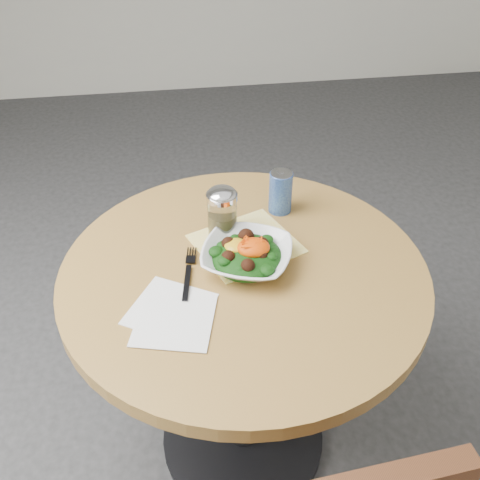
{
  "coord_description": "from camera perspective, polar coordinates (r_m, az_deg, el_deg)",
  "views": [
    {
      "loc": [
        -0.16,
        -0.98,
        1.6
      ],
      "look_at": [
        -0.0,
        0.03,
        0.81
      ],
      "focal_mm": 40.0,
      "sensor_mm": 36.0,
      "label": 1
    }
  ],
  "objects": [
    {
      "name": "ground",
      "position": [
        1.89,
        0.3,
        -20.38
      ],
      "size": [
        6.0,
        6.0,
        0.0
      ],
      "primitive_type": "plane",
      "color": "#2B2B2D",
      "rests_on": "ground"
    },
    {
      "name": "table",
      "position": [
        1.45,
        0.37,
        -8.79
      ],
      "size": [
        0.9,
        0.9,
        0.75
      ],
      "color": "black",
      "rests_on": "ground"
    },
    {
      "name": "cloth_napkin",
      "position": [
        1.38,
        0.63,
        -0.38
      ],
      "size": [
        0.31,
        0.29,
        0.0
      ],
      "primitive_type": "cube",
      "rotation": [
        0.0,
        0.0,
        0.38
      ],
      "color": "#DDBA0B",
      "rests_on": "table"
    },
    {
      "name": "paper_napkins",
      "position": [
        1.2,
        -7.24,
        -7.9
      ],
      "size": [
        0.23,
        0.25,
        0.0
      ],
      "color": "white",
      "rests_on": "table"
    },
    {
      "name": "salad_bowl",
      "position": [
        1.29,
        0.75,
        -1.65
      ],
      "size": [
        0.28,
        0.28,
        0.08
      ],
      "color": "white",
      "rests_on": "table"
    },
    {
      "name": "fork",
      "position": [
        1.29,
        -5.49,
        -3.3
      ],
      "size": [
        0.05,
        0.19,
        0.0
      ],
      "color": "black",
      "rests_on": "table"
    },
    {
      "name": "spice_shaker",
      "position": [
        1.37,
        -1.9,
        2.83
      ],
      "size": [
        0.08,
        0.08,
        0.14
      ],
      "color": "silver",
      "rests_on": "table"
    },
    {
      "name": "beverage_can",
      "position": [
        1.47,
        4.35,
        5.14
      ],
      "size": [
        0.06,
        0.06,
        0.12
      ],
      "color": "navy",
      "rests_on": "table"
    }
  ]
}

